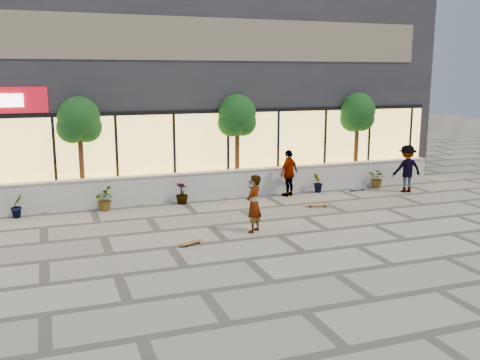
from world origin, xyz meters
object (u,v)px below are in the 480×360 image
object	(u,v)px
skater_right_far	(407,169)
skateboard_center	(191,243)
tree_mideast	(237,118)
skater_center	(254,204)
skateboard_right_far	(358,189)
tree_midwest	(79,123)
skater_right_near	(289,173)
skateboard_right_near	(318,205)
tree_east	(358,114)

from	to	relation	value
skater_right_far	skateboard_center	world-z (taller)	skater_right_far
tree_mideast	skateboard_center	xyz separation A→B (m)	(-3.54, -6.06, -2.91)
skater_center	skateboard_right_far	world-z (taller)	skater_center
tree_midwest	tree_mideast	size ratio (longest dim) A/B	1.00
skater_right_near	skateboard_right_far	distance (m)	3.18
skateboard_right_near	skateboard_right_far	size ratio (longest dim) A/B	1.09
tree_mideast	skateboard_right_near	bearing A→B (deg)	-61.23
tree_mideast	skateboard_right_near	size ratio (longest dim) A/B	4.47
skater_right_near	skateboard_center	xyz separation A→B (m)	(-5.17, -4.66, -0.84)
tree_east	skateboard_center	bearing A→B (deg)	-146.15
skateboard_right_far	skateboard_center	bearing A→B (deg)	-153.26
skater_right_far	skateboard_right_far	xyz separation A→B (m)	(-1.69, 0.86, -0.87)
skater_center	skater_right_far	xyz separation A→B (m)	(7.83, 3.11, 0.08)
skater_right_near	skater_right_far	size ratio (longest dim) A/B	0.96
tree_mideast	skater_right_far	size ratio (longest dim) A/B	2.05
skater_center	skater_right_far	size ratio (longest dim) A/B	0.92
tree_east	skater_center	bearing A→B (deg)	-141.70
skater_right_far	skateboard_right_near	xyz separation A→B (m)	(-4.55, -1.02, -0.87)
tree_midwest	skater_right_far	bearing A→B (deg)	-10.79
tree_mideast	tree_east	bearing A→B (deg)	0.00
skater_center	skater_right_near	bearing A→B (deg)	-169.23
tree_midwest	skater_right_far	xyz separation A→B (m)	(12.40, -2.36, -2.03)
skateboard_right_near	skater_right_far	bearing A→B (deg)	29.96
skater_right_near	skateboard_right_near	world-z (taller)	skater_right_near
skater_center	skateboard_right_near	distance (m)	3.98
skater_right_far	skateboard_right_near	bearing A→B (deg)	19.72
tree_midwest	tree_east	world-z (taller)	same
skater_right_near	skateboard_right_near	distance (m)	2.16
tree_midwest	skateboard_right_far	bearing A→B (deg)	-7.99
tree_mideast	tree_east	world-z (taller)	same
skateboard_center	tree_mideast	bearing A→B (deg)	35.76
tree_east	skater_right_near	world-z (taller)	tree_east
tree_midwest	tree_mideast	bearing A→B (deg)	0.00
tree_midwest	skateboard_right_near	distance (m)	9.03
tree_midwest	tree_east	size ratio (longest dim) A/B	1.00
skateboard_right_near	skateboard_center	bearing A→B (deg)	-136.20
tree_mideast	skateboard_right_near	distance (m)	4.82
skateboard_center	skateboard_right_far	size ratio (longest dim) A/B	0.90
skater_right_near	skateboard_right_far	world-z (taller)	skater_right_near
tree_east	skateboard_right_far	xyz separation A→B (m)	(-0.79, -1.50, -2.91)
tree_midwest	tree_east	xyz separation A→B (m)	(11.50, 0.00, 0.00)
tree_east	skateboard_right_far	distance (m)	3.37
skateboard_right_far	skater_right_far	bearing A→B (deg)	-29.09
skater_right_near	skateboard_right_near	size ratio (longest dim) A/B	2.08
skateboard_center	tree_east	bearing A→B (deg)	9.87
tree_east	tree_mideast	bearing A→B (deg)	180.00
skater_center	tree_east	bearing A→B (deg)	176.05
skater_center	skateboard_right_near	bearing A→B (deg)	170.27
skater_right_near	tree_east	bearing A→B (deg)	169.01
tree_east	skater_right_far	bearing A→B (deg)	-69.10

